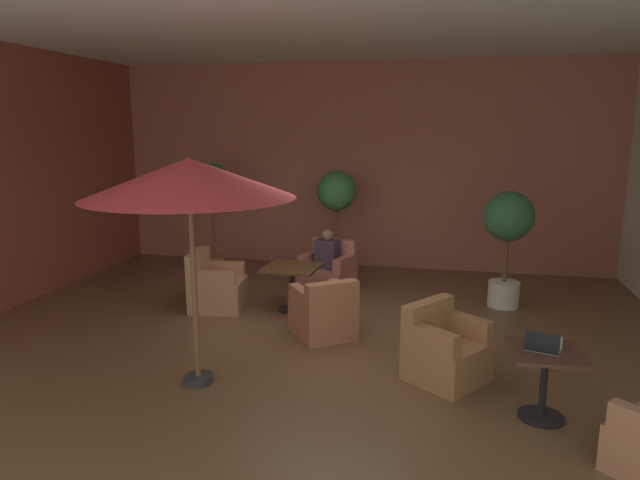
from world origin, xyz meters
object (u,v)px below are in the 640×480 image
object	(u,v)px
armchair_front_right_south	(328,273)
armchair_front_right_east	(324,314)
open_laptop	(542,346)
armchair_front_left_north	(445,352)
iced_drink_cup	(558,342)
armchair_front_right_north	(215,288)
potted_tree_left_corner	(336,204)
potted_tree_mid_left	(508,230)
potted_tree_mid_right	(212,192)
patron_by_window	(327,252)
patio_umbrella_tall_red	(189,179)
cafe_table_front_right	(292,276)
cafe_table_front_left	(545,370)

from	to	relation	value
armchair_front_right_south	armchair_front_right_east	bearing A→B (deg)	-80.31
armchair_front_right_south	open_laptop	size ratio (longest dim) A/B	2.68
armchair_front_left_north	iced_drink_cup	world-z (taller)	armchair_front_left_north
armchair_front_left_north	armchair_front_right_north	distance (m)	3.86
armchair_front_right_south	open_laptop	distance (m)	4.71
armchair_front_right_south	potted_tree_left_corner	xyz separation A→B (m)	(-0.03, 0.89, 1.05)
potted_tree_mid_left	armchair_front_right_east	bearing A→B (deg)	-143.40
potted_tree_mid_right	armchair_front_left_north	bearing A→B (deg)	-40.92
potted_tree_left_corner	open_laptop	distance (m)	5.48
potted_tree_left_corner	patron_by_window	distance (m)	1.16
armchair_front_right_north	potted_tree_mid_right	distance (m)	2.39
armchair_front_right_north	potted_tree_mid_left	xyz separation A→B (m)	(4.33, 1.04, 0.88)
armchair_front_right_north	armchair_front_right_east	size ratio (longest dim) A/B	0.87
armchair_front_left_north	potted_tree_left_corner	distance (m)	4.54
armchair_front_right_south	patio_umbrella_tall_red	distance (m)	4.24
potted_tree_mid_left	patron_by_window	xyz separation A→B (m)	(-2.84, 0.21, -0.53)
cafe_table_front_right	open_laptop	world-z (taller)	open_laptop
armchair_front_right_north	patron_by_window	world-z (taller)	patron_by_window
armchair_front_right_south	patron_by_window	distance (m)	0.38
potted_tree_left_corner	cafe_table_front_left	bearing A→B (deg)	-58.24
patio_umbrella_tall_red	potted_tree_mid_right	distance (m)	4.65
armchair_front_right_north	iced_drink_cup	world-z (taller)	armchair_front_right_north
iced_drink_cup	open_laptop	distance (m)	0.20
cafe_table_front_left	iced_drink_cup	distance (m)	0.29
cafe_table_front_left	armchair_front_right_north	size ratio (longest dim) A/B	0.77
open_laptop	armchair_front_right_east	bearing A→B (deg)	145.40
armchair_front_left_north	potted_tree_mid_left	bearing A→B (deg)	72.16
patio_umbrella_tall_red	open_laptop	world-z (taller)	patio_umbrella_tall_red
armchair_front_right_south	iced_drink_cup	bearing A→B (deg)	-51.09
potted_tree_mid_left	iced_drink_cup	size ratio (longest dim) A/B	16.37
cafe_table_front_left	cafe_table_front_right	world-z (taller)	same
potted_tree_mid_left	iced_drink_cup	bearing A→B (deg)	-87.96
iced_drink_cup	cafe_table_front_right	bearing A→B (deg)	142.54
potted_tree_mid_right	iced_drink_cup	distance (m)	6.79
cafe_table_front_right	potted_tree_mid_left	world-z (taller)	potted_tree_mid_left
patio_umbrella_tall_red	potted_tree_left_corner	size ratio (longest dim) A/B	1.24
armchair_front_right_east	patio_umbrella_tall_red	distance (m)	2.72
armchair_front_right_east	patron_by_window	world-z (taller)	patron_by_window
cafe_table_front_left	iced_drink_cup	bearing A→B (deg)	37.99
patio_umbrella_tall_red	iced_drink_cup	bearing A→B (deg)	1.24
armchair_front_right_north	patron_by_window	xyz separation A→B (m)	(1.49, 1.25, 0.36)
cafe_table_front_left	potted_tree_mid_right	distance (m)	6.80
cafe_table_front_right	armchair_front_right_north	world-z (taller)	armchair_front_right_north
patio_umbrella_tall_red	potted_tree_mid_left	distance (m)	5.05
armchair_front_right_south	iced_drink_cup	xyz separation A→B (m)	(2.95, -3.65, 0.43)
patron_by_window	armchair_front_right_east	bearing A→B (deg)	-79.75
cafe_table_front_left	potted_tree_left_corner	xyz separation A→B (m)	(-2.87, 4.63, 0.88)
armchair_front_left_north	armchair_front_right_north	size ratio (longest dim) A/B	1.15
potted_tree_mid_right	armchair_front_right_north	bearing A→B (deg)	-67.09
cafe_table_front_right	armchair_front_right_east	xyz separation A→B (m)	(0.69, -0.95, -0.22)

